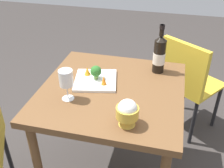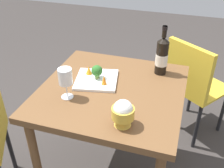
{
  "view_description": "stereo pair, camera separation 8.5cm",
  "coord_description": "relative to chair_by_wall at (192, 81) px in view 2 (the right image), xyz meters",
  "views": [
    {
      "loc": [
        0.31,
        -1.26,
        1.62
      ],
      "look_at": [
        0.0,
        0.0,
        0.79
      ],
      "focal_mm": 42.42,
      "sensor_mm": 36.0,
      "label": 1
    },
    {
      "loc": [
        0.39,
        -1.24,
        1.62
      ],
      "look_at": [
        0.0,
        0.0,
        0.79
      ],
      "focal_mm": 42.42,
      "sensor_mm": 36.0,
      "label": 2
    }
  ],
  "objects": [
    {
      "name": "dining_table",
      "position": [
        -0.46,
        -0.62,
        0.13
      ],
      "size": [
        0.83,
        0.83,
        0.76
      ],
      "color": "brown",
      "rests_on": "ground_plane"
    },
    {
      "name": "chair_by_wall",
      "position": [
        0.0,
        0.0,
        0.0
      ],
      "size": [
        0.56,
        0.56,
        0.85
      ],
      "rotation": [
        0.0,
        0.0,
        -0.63
      ],
      "color": "gold",
      "rests_on": "ground_plane"
    },
    {
      "name": "wine_bottle",
      "position": [
        -0.22,
        -0.35,
        0.35
      ],
      "size": [
        0.08,
        0.08,
        0.32
      ],
      "color": "black",
      "rests_on": "dining_table"
    },
    {
      "name": "wine_glass",
      "position": [
        -0.67,
        -0.78,
        0.36
      ],
      "size": [
        0.08,
        0.08,
        0.18
      ],
      "color": "white",
      "rests_on": "dining_table"
    },
    {
      "name": "rice_bowl",
      "position": [
        -0.31,
        -0.91,
        0.3
      ],
      "size": [
        0.11,
        0.11,
        0.14
      ],
      "color": "gold",
      "rests_on": "dining_table"
    },
    {
      "name": "serving_plate",
      "position": [
        -0.57,
        -0.57,
        0.24
      ],
      "size": [
        0.3,
        0.3,
        0.02
      ],
      "rotation": [
        0.0,
        0.0,
        0.21
      ],
      "color": "white",
      "rests_on": "dining_table"
    },
    {
      "name": "broccoli_floret",
      "position": [
        -0.57,
        -0.56,
        0.3
      ],
      "size": [
        0.07,
        0.07,
        0.09
      ],
      "color": "#729E4C",
      "rests_on": "serving_plate"
    },
    {
      "name": "carrot_garnish_left",
      "position": [
        -0.64,
        -0.53,
        0.27
      ],
      "size": [
        0.04,
        0.04,
        0.05
      ],
      "color": "orange",
      "rests_on": "serving_plate"
    },
    {
      "name": "carrot_garnish_right",
      "position": [
        -0.51,
        -0.61,
        0.27
      ],
      "size": [
        0.03,
        0.03,
        0.06
      ],
      "color": "orange",
      "rests_on": "serving_plate"
    }
  ]
}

